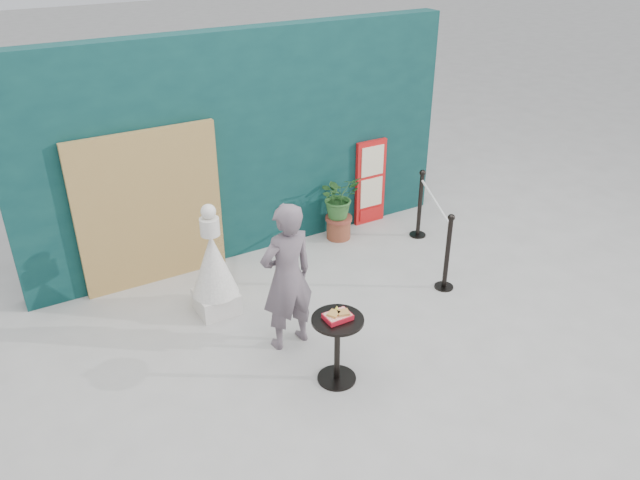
{
  "coord_description": "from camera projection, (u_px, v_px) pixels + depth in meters",
  "views": [
    {
      "loc": [
        -3.09,
        -4.09,
        4.28
      ],
      "look_at": [
        0.0,
        1.2,
        1.0
      ],
      "focal_mm": 35.0,
      "sensor_mm": 36.0,
      "label": 1
    }
  ],
  "objects": [
    {
      "name": "ground",
      "position": [
        378.0,
        371.0,
        6.51
      ],
      "size": [
        60.0,
        60.0,
        0.0
      ],
      "primitive_type": "plane",
      "color": "#ADAAA5",
      "rests_on": "ground"
    },
    {
      "name": "back_wall",
      "position": [
        245.0,
        146.0,
        8.2
      ],
      "size": [
        6.0,
        0.3,
        3.0
      ],
      "primitive_type": "cube",
      "color": "#0A2D2E",
      "rests_on": "ground"
    },
    {
      "name": "bamboo_fence",
      "position": [
        150.0,
        209.0,
        7.65
      ],
      "size": [
        1.8,
        0.08,
        2.0
      ],
      "primitive_type": "cube",
      "color": "tan",
      "rests_on": "ground"
    },
    {
      "name": "woman",
      "position": [
        287.0,
        277.0,
        6.54
      ],
      "size": [
        0.65,
        0.45,
        1.7
      ],
      "primitive_type": "imported",
      "rotation": [
        0.0,
        0.0,
        3.22
      ],
      "color": "#64565D",
      "rests_on": "ground"
    },
    {
      "name": "menu_board",
      "position": [
        370.0,
        182.0,
        9.29
      ],
      "size": [
        0.5,
        0.07,
        1.3
      ],
      "color": "red",
      "rests_on": "ground"
    },
    {
      "name": "statue",
      "position": [
        214.0,
        269.0,
        7.22
      ],
      "size": [
        0.55,
        0.55,
        1.4
      ],
      "color": "silver",
      "rests_on": "ground"
    },
    {
      "name": "cafe_table",
      "position": [
        337.0,
        340.0,
        6.17
      ],
      "size": [
        0.52,
        0.52,
        0.75
      ],
      "color": "black",
      "rests_on": "ground"
    },
    {
      "name": "food_basket",
      "position": [
        338.0,
        315.0,
        6.03
      ],
      "size": [
        0.26,
        0.19,
        0.11
      ],
      "color": "red",
      "rests_on": "cafe_table"
    },
    {
      "name": "planter",
      "position": [
        339.0,
        202.0,
        8.87
      ],
      "size": [
        0.57,
        0.5,
        0.98
      ],
      "color": "brown",
      "rests_on": "ground"
    },
    {
      "name": "stanchion_barrier",
      "position": [
        433.0,
        227.0,
        8.33
      ],
      "size": [
        0.84,
        1.54,
        1.03
      ],
      "color": "black",
      "rests_on": "ground"
    }
  ]
}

